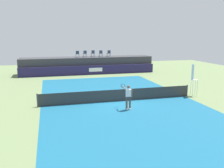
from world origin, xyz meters
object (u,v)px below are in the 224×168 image
object	(u,v)px
spectator_chair_center	(93,53)
tennis_player	(128,96)
spectator_chair_left	(85,53)
umpire_chair	(193,78)
spectator_chair_right	(101,53)
net_post_far	(187,90)
spectator_chair_far_right	(109,53)
spectator_chair_far_left	(77,54)
tennis_ball	(137,92)
net_post_near	(37,100)

from	to	relation	value
spectator_chair_center	tennis_player	size ratio (longest dim) A/B	0.50
spectator_chair_left	umpire_chair	bearing A→B (deg)	-65.18
spectator_chair_right	umpire_chair	size ratio (longest dim) A/B	0.32
umpire_chair	tennis_player	xyz separation A→B (m)	(-6.69, -2.35, -0.63)
spectator_chair_center	tennis_player	bearing A→B (deg)	-92.46
spectator_chair_right	net_post_far	bearing A→B (deg)	-73.92
spectator_chair_far_right	tennis_player	xyz separation A→B (m)	(-2.94, -17.38, -1.73)
spectator_chair_right	spectator_chair_far_left	bearing A→B (deg)	-178.35
spectator_chair_far_right	net_post_far	bearing A→B (deg)	-78.00
tennis_ball	net_post_near	bearing A→B (deg)	-165.30
umpire_chair	spectator_chair_center	bearing A→B (deg)	110.99
spectator_chair_center	net_post_far	distance (m)	16.53
spectator_chair_left	net_post_far	bearing A→B (deg)	-66.92
spectator_chair_far_left	umpire_chair	distance (m)	17.07
net_post_far	tennis_player	bearing A→B (deg)	-159.24
spectator_chair_center	spectator_chair_right	distance (m)	1.11
spectator_chair_left	spectator_chair_center	bearing A→B (deg)	8.12
spectator_chair_far_left	spectator_chair_right	xyz separation A→B (m)	(3.24, 0.09, 0.00)
spectator_chair_center	tennis_player	distance (m)	17.90
spectator_chair_far_left	tennis_player	size ratio (longest dim) A/B	0.50
net_post_near	net_post_far	world-z (taller)	same
spectator_chair_center	spectator_chair_right	size ratio (longest dim) A/B	1.00
net_post_near	tennis_player	world-z (taller)	tennis_player
spectator_chair_center	net_post_near	xyz separation A→B (m)	(-7.02, -15.47, -2.19)
spectator_chair_center	tennis_ball	world-z (taller)	spectator_chair_center
net_post_near	net_post_far	bearing A→B (deg)	0.00
net_post_near	tennis_ball	bearing A→B (deg)	14.70
spectator_chair_left	spectator_chair_center	distance (m)	1.15
spectator_chair_center	net_post_near	distance (m)	17.13
spectator_chair_center	net_post_far	bearing A→B (deg)	-70.83
tennis_player	spectator_chair_center	bearing A→B (deg)	87.54
spectator_chair_right	spectator_chair_far_right	world-z (taller)	same
spectator_chair_right	spectator_chair_far_right	size ratio (longest dim) A/B	1.00
spectator_chair_left	net_post_near	size ratio (longest dim) A/B	0.89
spectator_chair_left	spectator_chair_center	xyz separation A→B (m)	(1.14, 0.16, 0.00)
net_post_far	tennis_player	distance (m)	6.59
tennis_player	tennis_ball	bearing A→B (deg)	62.22
net_post_near	tennis_ball	size ratio (longest dim) A/B	14.71
spectator_chair_far_left	spectator_chair_far_right	xyz separation A→B (m)	(4.39, 0.07, 0.00)
spectator_chair_left	spectator_chair_far_right	world-z (taller)	same
spectator_chair_far_left	spectator_chair_left	size ratio (longest dim) A/B	1.00
spectator_chair_right	tennis_player	world-z (taller)	spectator_chair_right
spectator_chair_far_left	spectator_chair_center	distance (m)	2.26
spectator_chair_far_right	spectator_chair_left	bearing A→B (deg)	175.57
spectator_chair_right	net_post_far	distance (m)	15.84
tennis_ball	umpire_chair	bearing A→B (deg)	-27.91
umpire_chair	net_post_near	size ratio (longest dim) A/B	2.76
tennis_player	spectator_chair_right	bearing A→B (deg)	84.09
spectator_chair_far_left	tennis_ball	distance (m)	13.54
spectator_chair_far_left	spectator_chair_far_right	world-z (taller)	same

